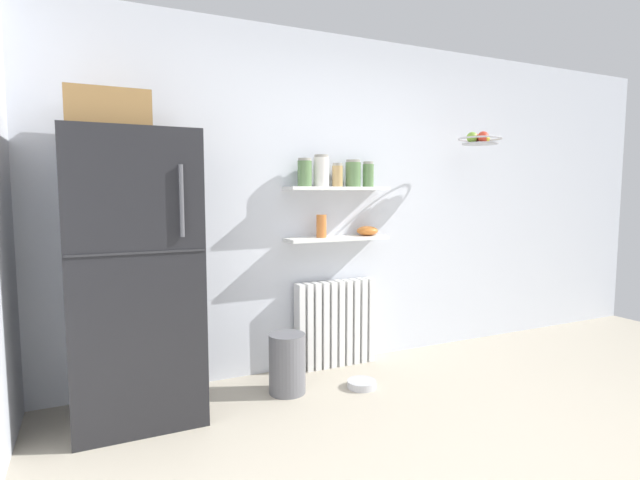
{
  "coord_description": "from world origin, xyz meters",
  "views": [
    {
      "loc": [
        -1.77,
        -1.47,
        1.38
      ],
      "look_at": [
        -0.33,
        1.6,
        1.05
      ],
      "focal_mm": 27.44,
      "sensor_mm": 36.0,
      "label": 1
    }
  ],
  "objects": [
    {
      "name": "ground_plane",
      "position": [
        0.0,
        0.5,
        0.0
      ],
      "size": [
        7.04,
        7.04,
        0.0
      ],
      "primitive_type": "plane",
      "color": "#B2A893"
    },
    {
      "name": "back_wall",
      "position": [
        0.0,
        2.05,
        1.3
      ],
      "size": [
        7.04,
        0.1,
        2.6
      ],
      "primitive_type": "cube",
      "color": "silver",
      "rests_on": "ground_plane"
    },
    {
      "name": "refrigerator",
      "position": [
        -1.55,
        1.66,
        0.92
      ],
      "size": [
        0.73,
        0.71,
        1.95
      ],
      "color": "black",
      "rests_on": "ground_plane"
    },
    {
      "name": "radiator",
      "position": [
        -0.04,
        1.92,
        0.34
      ],
      "size": [
        0.66,
        0.12,
        0.68
      ],
      "color": "white",
      "rests_on": "ground_plane"
    },
    {
      "name": "wall_shelf_lower",
      "position": [
        -0.04,
        1.89,
        1.02
      ],
      "size": [
        0.82,
        0.22,
        0.02
      ],
      "primitive_type": "cube",
      "color": "white"
    },
    {
      "name": "wall_shelf_upper",
      "position": [
        -0.04,
        1.89,
        1.41
      ],
      "size": [
        0.82,
        0.22,
        0.02
      ],
      "primitive_type": "cube",
      "color": "white"
    },
    {
      "name": "storage_jar_0",
      "position": [
        -0.32,
        1.89,
        1.53
      ],
      "size": [
        0.11,
        0.11,
        0.21
      ],
      "color": "#5B7F4C",
      "rests_on": "wall_shelf_upper"
    },
    {
      "name": "storage_jar_1",
      "position": [
        -0.18,
        1.89,
        1.54
      ],
      "size": [
        0.12,
        0.12,
        0.24
      ],
      "color": "silver",
      "rests_on": "wall_shelf_upper"
    },
    {
      "name": "storage_jar_2",
      "position": [
        -0.04,
        1.89,
        1.51
      ],
      "size": [
        0.08,
        0.08,
        0.18
      ],
      "color": "tan",
      "rests_on": "wall_shelf_upper"
    },
    {
      "name": "storage_jar_3",
      "position": [
        0.09,
        1.89,
        1.53
      ],
      "size": [
        0.12,
        0.12,
        0.21
      ],
      "color": "#5B7F4C",
      "rests_on": "wall_shelf_upper"
    },
    {
      "name": "storage_jar_4",
      "position": [
        0.23,
        1.89,
        1.52
      ],
      "size": [
        0.09,
        0.09,
        0.2
      ],
      "color": "#5B7F4C",
      "rests_on": "wall_shelf_upper"
    },
    {
      "name": "vase",
      "position": [
        -0.18,
        1.89,
        1.12
      ],
      "size": [
        0.08,
        0.08,
        0.18
      ],
      "primitive_type": "cylinder",
      "color": "#CC7033",
      "rests_on": "wall_shelf_lower"
    },
    {
      "name": "shelf_bowl",
      "position": [
        0.23,
        1.89,
        1.08
      ],
      "size": [
        0.17,
        0.17,
        0.08
      ],
      "primitive_type": "ellipsoid",
      "color": "orange",
      "rests_on": "wall_shelf_lower"
    },
    {
      "name": "trash_bin",
      "position": [
        -0.59,
        1.58,
        0.21
      ],
      "size": [
        0.25,
        0.25,
        0.41
      ],
      "primitive_type": "cylinder",
      "color": "slate",
      "rests_on": "ground_plane"
    },
    {
      "name": "pet_food_bowl",
      "position": [
        -0.08,
        1.44,
        0.03
      ],
      "size": [
        0.21,
        0.21,
        0.05
      ],
      "primitive_type": "cylinder",
      "color": "#B7B7BC",
      "rests_on": "ground_plane"
    },
    {
      "name": "hanging_fruit_basket",
      "position": [
        1.14,
        1.64,
        1.82
      ],
      "size": [
        0.35,
        0.35,
        0.1
      ],
      "color": "#B2B2B7"
    }
  ]
}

